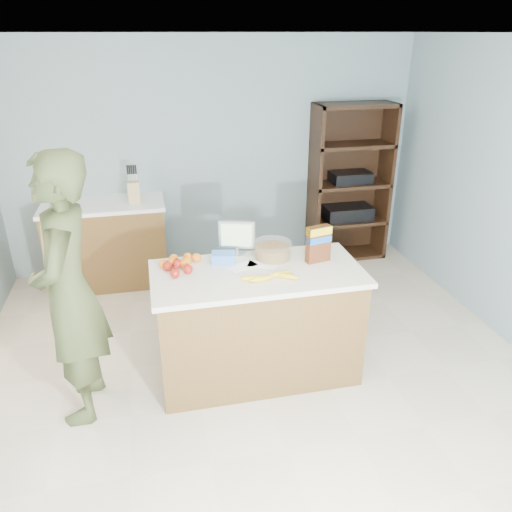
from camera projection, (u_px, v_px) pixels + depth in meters
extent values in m
cube|color=beige|center=(266.00, 395.00, 3.77)|extent=(4.50, 5.00, 0.02)
cube|color=gray|center=(213.00, 157.00, 5.48)|extent=(4.50, 0.02, 2.50)
cube|color=white|center=(270.00, 33.00, 2.74)|extent=(4.50, 5.00, 0.02)
cube|color=brown|center=(257.00, 326.00, 3.86)|extent=(1.50, 0.70, 0.86)
cube|color=silver|center=(257.00, 274.00, 3.67)|extent=(1.56, 0.76, 0.04)
cube|color=black|center=(257.00, 366.00, 4.02)|extent=(1.46, 0.66, 0.10)
cube|color=brown|center=(108.00, 245.00, 5.31)|extent=(1.20, 0.60, 0.86)
cube|color=white|center=(103.00, 205.00, 5.12)|extent=(1.24, 0.62, 0.04)
cube|color=black|center=(344.00, 180.00, 5.91)|extent=(0.90, 0.04, 1.80)
cube|color=black|center=(314.00, 186.00, 5.67)|extent=(0.04, 0.40, 1.80)
cube|color=black|center=(384.00, 182.00, 5.84)|extent=(0.04, 0.40, 1.80)
cube|color=black|center=(344.00, 253.00, 6.12)|extent=(0.90, 0.40, 0.04)
cube|color=black|center=(347.00, 220.00, 5.94)|extent=(0.90, 0.40, 0.04)
cube|color=black|center=(350.00, 184.00, 5.75)|extent=(0.90, 0.40, 0.04)
cube|color=black|center=(353.00, 145.00, 5.57)|extent=(0.90, 0.40, 0.04)
cube|color=black|center=(356.00, 105.00, 5.39)|extent=(0.90, 0.40, 0.04)
cube|color=black|center=(347.00, 213.00, 5.90)|extent=(0.55, 0.32, 0.16)
cube|color=black|center=(350.00, 177.00, 5.72)|extent=(0.45, 0.30, 0.12)
imported|color=#3B4423|center=(69.00, 292.00, 3.28)|extent=(0.49, 0.71, 1.89)
cube|color=tan|center=(134.00, 192.00, 5.09)|extent=(0.12, 0.10, 0.22)
cylinder|color=black|center=(128.00, 178.00, 5.01)|extent=(0.02, 0.02, 0.09)
cylinder|color=black|center=(130.00, 177.00, 5.02)|extent=(0.02, 0.02, 0.09)
cylinder|color=black|center=(132.00, 177.00, 5.02)|extent=(0.02, 0.02, 0.09)
cylinder|color=black|center=(134.00, 177.00, 5.03)|extent=(0.02, 0.02, 0.09)
cylinder|color=black|center=(136.00, 177.00, 5.03)|extent=(0.02, 0.02, 0.09)
cube|color=white|center=(243.00, 266.00, 3.74)|extent=(0.25, 0.20, 0.00)
cube|color=white|center=(262.00, 265.00, 3.76)|extent=(0.25, 0.19, 0.00)
ellipsoid|color=yellow|center=(252.00, 278.00, 3.52)|extent=(0.18, 0.06, 0.04)
ellipsoid|color=yellow|center=(261.00, 279.00, 3.51)|extent=(0.18, 0.06, 0.04)
ellipsoid|color=yellow|center=(280.00, 274.00, 3.58)|extent=(0.18, 0.06, 0.04)
ellipsoid|color=yellow|center=(287.00, 276.00, 3.55)|extent=(0.16, 0.13, 0.04)
sphere|color=maroon|center=(177.00, 264.00, 3.70)|extent=(0.07, 0.07, 0.07)
sphere|color=maroon|center=(188.00, 269.00, 3.61)|extent=(0.07, 0.07, 0.07)
sphere|color=maroon|center=(175.00, 273.00, 3.55)|extent=(0.07, 0.07, 0.07)
sphere|color=maroon|center=(168.00, 266.00, 3.66)|extent=(0.07, 0.07, 0.07)
sphere|color=orange|center=(164.00, 264.00, 3.70)|extent=(0.07, 0.07, 0.07)
sphere|color=orange|center=(174.00, 259.00, 3.78)|extent=(0.07, 0.07, 0.07)
sphere|color=orange|center=(185.00, 264.00, 3.70)|extent=(0.07, 0.07, 0.07)
sphere|color=orange|center=(187.00, 257.00, 3.81)|extent=(0.07, 0.07, 0.07)
sphere|color=orange|center=(172.00, 262.00, 3.72)|extent=(0.07, 0.07, 0.07)
sphere|color=orange|center=(186.00, 261.00, 3.74)|extent=(0.07, 0.07, 0.07)
sphere|color=orange|center=(196.00, 258.00, 3.80)|extent=(0.07, 0.07, 0.07)
cube|color=blue|center=(224.00, 258.00, 3.78)|extent=(0.20, 0.15, 0.08)
cylinder|color=#267219|center=(272.00, 252.00, 3.87)|extent=(0.27, 0.27, 0.09)
cylinder|color=white|center=(272.00, 250.00, 3.86)|extent=(0.30, 0.30, 0.13)
cylinder|color=silver|center=(237.00, 254.00, 3.94)|extent=(0.12, 0.12, 0.01)
cylinder|color=silver|center=(237.00, 250.00, 3.92)|extent=(0.02, 0.02, 0.05)
cube|color=silver|center=(237.00, 234.00, 3.87)|extent=(0.28, 0.12, 0.22)
cube|color=yellow|center=(236.00, 235.00, 3.85)|extent=(0.23, 0.08, 0.18)
cube|color=#592B14|center=(318.00, 244.00, 3.77)|extent=(0.20, 0.11, 0.28)
cube|color=yellow|center=(319.00, 230.00, 3.72)|extent=(0.20, 0.11, 0.06)
cube|color=blue|center=(319.00, 239.00, 3.75)|extent=(0.20, 0.11, 0.05)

